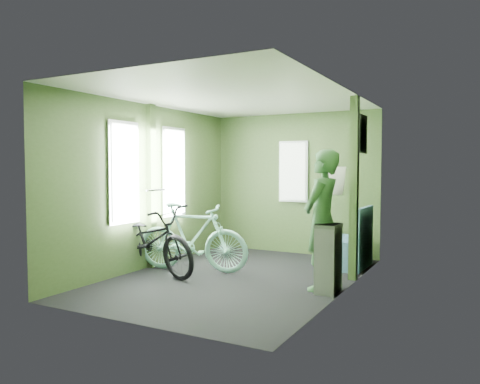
% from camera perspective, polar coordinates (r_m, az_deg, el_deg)
% --- Properties ---
extents(room, '(4.00, 4.02, 2.31)m').
position_cam_1_polar(room, '(6.00, -0.59, 3.19)').
color(room, black).
rests_on(room, ground).
extents(bicycle_black, '(1.88, 1.21, 0.99)m').
position_cam_1_polar(bicycle_black, '(6.46, -10.73, -9.72)').
color(bicycle_black, black).
rests_on(bicycle_black, ground).
extents(bicycle_mint, '(1.66, 0.86, 1.00)m').
position_cam_1_polar(bicycle_mint, '(6.47, -5.87, -9.67)').
color(bicycle_mint, '#8FE2C5').
rests_on(bicycle_mint, ground).
extents(passenger, '(0.45, 0.69, 1.62)m').
position_cam_1_polar(passenger, '(5.48, 9.98, -3.35)').
color(passenger, '#325D33').
rests_on(passenger, ground).
extents(waste_box, '(0.23, 0.32, 0.78)m').
position_cam_1_polar(waste_box, '(5.41, 10.71, -7.96)').
color(waste_box, slate).
rests_on(waste_box, ground).
extents(bench_seat, '(0.46, 0.82, 0.86)m').
position_cam_1_polar(bench_seat, '(6.86, 13.45, -6.82)').
color(bench_seat, '#2C485E').
rests_on(bench_seat, ground).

